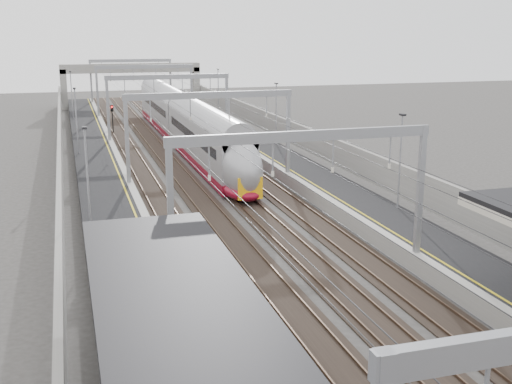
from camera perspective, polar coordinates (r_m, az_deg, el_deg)
platform_left at (r=51.94m, az=-13.38°, el=0.90°), size 4.00×120.00×1.00m
platform_right at (r=55.08m, az=3.46°, el=2.02°), size 4.00×120.00×1.00m
tracks at (r=53.04m, az=-4.70°, el=1.01°), size 11.40×140.00×0.20m
overhead_line at (r=58.44m, az=-6.19°, el=8.27°), size 13.00×140.00×6.60m
overbridge at (r=106.30m, az=-11.04°, el=10.29°), size 22.00×2.20×6.90m
wall_left at (r=51.65m, az=-16.99°, el=1.84°), size 0.30×120.00×3.20m
wall_right at (r=56.02m, az=6.56°, el=3.30°), size 0.30×120.00×3.20m
train at (r=67.63m, az=-6.19°, el=5.70°), size 2.84×51.71×4.48m
signal_green at (r=78.57m, az=-12.66°, el=6.78°), size 0.32×0.32×3.48m
signal_red_near at (r=76.20m, az=-6.11°, el=6.82°), size 0.32×0.32×3.48m
signal_red_far at (r=83.07m, az=-5.46°, el=7.45°), size 0.32×0.32×3.48m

